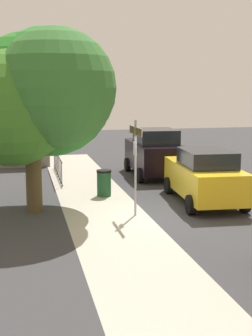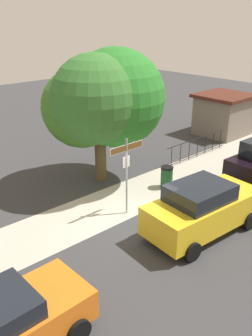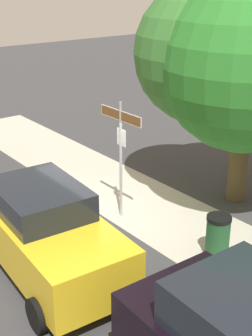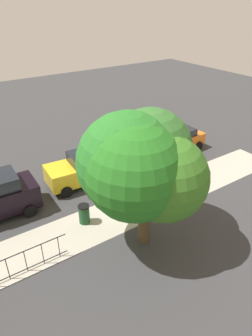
{
  "view_description": "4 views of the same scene",
  "coord_description": "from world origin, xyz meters",
  "px_view_note": "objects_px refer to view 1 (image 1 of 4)",
  "views": [
    {
      "loc": [
        -13.37,
        3.79,
        3.95
      ],
      "look_at": [
        -0.39,
        0.83,
        1.63
      ],
      "focal_mm": 48.87,
      "sensor_mm": 36.0,
      "label": 1
    },
    {
      "loc": [
        -7.95,
        -8.62,
        7.05
      ],
      "look_at": [
        0.43,
        0.7,
        1.72
      ],
      "focal_mm": 38.59,
      "sensor_mm": 36.0,
      "label": 2
    },
    {
      "loc": [
        8.89,
        -6.27,
        5.83
      ],
      "look_at": [
        0.48,
        0.33,
        1.43
      ],
      "focal_mm": 51.0,
      "sensor_mm": 36.0,
      "label": 3
    },
    {
      "loc": [
        7.8,
        11.52,
        9.58
      ],
      "look_at": [
        0.08,
        0.18,
        1.75
      ],
      "focal_mm": 32.27,
      "sensor_mm": 36.0,
      "label": 4
    }
  ],
  "objects_px": {
    "car_yellow": "(204,176)",
    "shade_tree": "(38,95)",
    "utility_shed": "(22,139)",
    "street_sign": "(136,149)",
    "trash_bin": "(104,183)",
    "car_black": "(154,153)"
  },
  "relations": [
    {
      "from": "car_black",
      "to": "trash_bin",
      "type": "distance_m",
      "value": 4.5
    },
    {
      "from": "shade_tree",
      "to": "car_yellow",
      "type": "xyz_separation_m",
      "value": [
        -0.2,
        -5.58,
        -2.8
      ]
    },
    {
      "from": "utility_shed",
      "to": "street_sign",
      "type": "bearing_deg",
      "value": -163.17
    },
    {
      "from": "street_sign",
      "to": "shade_tree",
      "type": "bearing_deg",
      "value": 66.52
    },
    {
      "from": "street_sign",
      "to": "car_yellow",
      "type": "bearing_deg",
      "value": -69.15
    },
    {
      "from": "shade_tree",
      "to": "street_sign",
      "type": "bearing_deg",
      "value": -113.48
    },
    {
      "from": "street_sign",
      "to": "car_yellow",
      "type": "relative_size",
      "value": 0.67
    },
    {
      "from": "shade_tree",
      "to": "utility_shed",
      "type": "bearing_deg",
      "value": 3.15
    },
    {
      "from": "car_yellow",
      "to": "car_black",
      "type": "distance_m",
      "value": 5.15
    },
    {
      "from": "street_sign",
      "to": "utility_shed",
      "type": "distance_m",
      "value": 11.76
    },
    {
      "from": "car_yellow",
      "to": "car_black",
      "type": "height_order",
      "value": "car_black"
    },
    {
      "from": "car_yellow",
      "to": "utility_shed",
      "type": "relative_size",
      "value": 1.41
    },
    {
      "from": "street_sign",
      "to": "utility_shed",
      "type": "height_order",
      "value": "street_sign"
    },
    {
      "from": "shade_tree",
      "to": "utility_shed",
      "type": "xyz_separation_m",
      "value": [
        10.0,
        0.55,
        -2.45
      ]
    },
    {
      "from": "car_black",
      "to": "trash_bin",
      "type": "xyz_separation_m",
      "value": [
        -3.36,
        2.93,
        -0.58
      ]
    },
    {
      "from": "car_yellow",
      "to": "shade_tree",
      "type": "bearing_deg",
      "value": 92.26
    },
    {
      "from": "car_black",
      "to": "car_yellow",
      "type": "bearing_deg",
      "value": -174.63
    },
    {
      "from": "street_sign",
      "to": "trash_bin",
      "type": "bearing_deg",
      "value": 10.03
    },
    {
      "from": "shade_tree",
      "to": "trash_bin",
      "type": "relative_size",
      "value": 6.04
    },
    {
      "from": "street_sign",
      "to": "car_yellow",
      "type": "xyz_separation_m",
      "value": [
        1.04,
        -2.73,
        -1.15
      ]
    },
    {
      "from": "trash_bin",
      "to": "car_yellow",
      "type": "bearing_deg",
      "value": -118.81
    },
    {
      "from": "car_black",
      "to": "utility_shed",
      "type": "distance_m",
      "value": 7.72
    }
  ]
}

